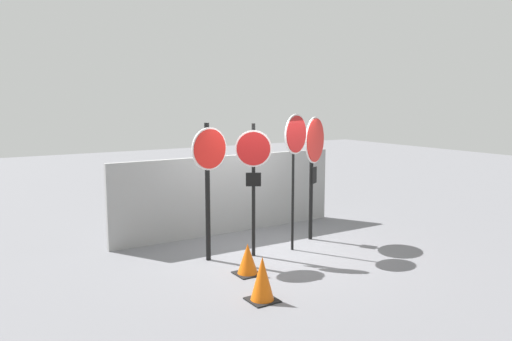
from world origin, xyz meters
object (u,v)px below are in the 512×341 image
(stop_sign_1, at_px, (253,165))
(stop_sign_3, at_px, (314,152))
(stop_sign_0, at_px, (209,168))
(stop_sign_2, at_px, (295,145))
(traffic_cone_0, at_px, (262,279))
(traffic_cone_1, at_px, (248,259))

(stop_sign_1, distance_m, stop_sign_3, 1.68)
(stop_sign_0, distance_m, stop_sign_1, 0.82)
(stop_sign_2, bearing_deg, traffic_cone_0, -159.58)
(stop_sign_0, height_order, stop_sign_1, stop_sign_0)
(stop_sign_3, xyz_separation_m, traffic_cone_1, (-2.23, -1.08, -1.57))
(traffic_cone_0, bearing_deg, traffic_cone_1, 69.76)
(stop_sign_2, bearing_deg, stop_sign_1, 151.34)
(stop_sign_1, height_order, stop_sign_3, stop_sign_3)
(stop_sign_3, height_order, traffic_cone_0, stop_sign_3)
(stop_sign_3, xyz_separation_m, traffic_cone_0, (-2.62, -2.15, -1.50))
(stop_sign_1, xyz_separation_m, stop_sign_3, (1.64, 0.32, 0.11))
(stop_sign_0, distance_m, traffic_cone_1, 1.75)
(traffic_cone_1, bearing_deg, stop_sign_1, 52.59)
(stop_sign_0, distance_m, traffic_cone_0, 2.46)
(stop_sign_0, height_order, stop_sign_3, stop_sign_3)
(stop_sign_0, distance_m, stop_sign_3, 2.45)
(stop_sign_1, distance_m, traffic_cone_1, 1.75)
(traffic_cone_0, distance_m, traffic_cone_1, 1.14)
(stop_sign_2, xyz_separation_m, traffic_cone_0, (-1.85, -1.74, -1.72))
(stop_sign_3, distance_m, traffic_cone_1, 2.93)
(stop_sign_0, xyz_separation_m, stop_sign_2, (1.67, -0.30, 0.35))
(stop_sign_3, bearing_deg, traffic_cone_1, 176.33)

